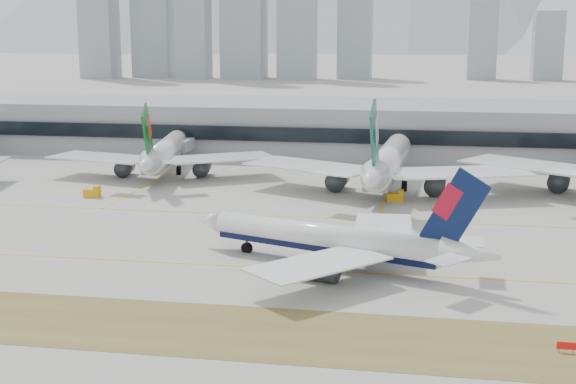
% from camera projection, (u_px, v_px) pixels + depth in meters
% --- Properties ---
extents(ground, '(3000.00, 3000.00, 0.00)m').
position_uv_depth(ground, '(245.00, 257.00, 131.91)').
color(ground, gray).
rests_on(ground, ground).
extents(taxiing_airliner, '(51.49, 43.64, 17.92)m').
position_uv_depth(taxiing_airliner, '(336.00, 240.00, 126.00)').
color(taxiing_airliner, white).
rests_on(taxiing_airliner, ground).
extents(widebody_eva, '(57.70, 57.03, 20.81)m').
position_uv_depth(widebody_eva, '(164.00, 154.00, 203.92)').
color(widebody_eva, white).
rests_on(widebody_eva, ground).
extents(widebody_cathay, '(66.26, 64.92, 23.66)m').
position_uv_depth(widebody_cathay, '(387.00, 164.00, 184.04)').
color(widebody_cathay, white).
rests_on(widebody_cathay, ground).
extents(terminal, '(280.00, 43.10, 15.00)m').
position_uv_depth(terminal, '(330.00, 127.00, 241.16)').
color(terminal, gray).
rests_on(terminal, ground).
extents(hold_sign_right, '(2.20, 0.15, 1.35)m').
position_uv_depth(hold_sign_right, '(566.00, 346.00, 93.14)').
color(hold_sign_right, red).
rests_on(hold_sign_right, ground).
extents(gse_b, '(3.55, 2.00, 2.60)m').
position_uv_depth(gse_b, '(93.00, 193.00, 178.32)').
color(gse_b, '#D9990B').
rests_on(gse_b, ground).
extents(gse_c, '(3.55, 2.00, 2.60)m').
position_uv_depth(gse_c, '(396.00, 197.00, 173.96)').
color(gse_c, '#D9990B').
rests_on(gse_c, ground).
extents(city_skyline, '(342.00, 49.80, 140.00)m').
position_uv_depth(city_skyline, '(241.00, 9.00, 577.21)').
color(city_skyline, '#8C96A0').
rests_on(city_skyline, ground).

